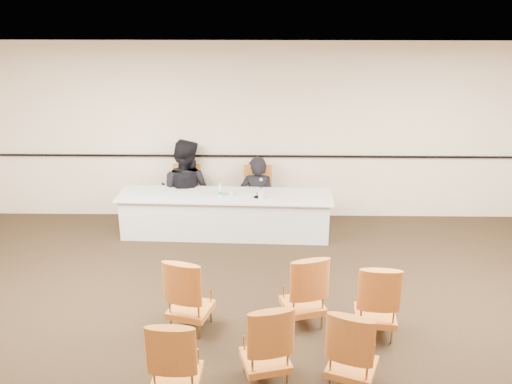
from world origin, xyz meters
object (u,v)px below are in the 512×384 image
at_px(aud_chair_front_right, 376,299).
at_px(aud_chair_back_mid, 266,341).
at_px(panelist_main_chair, 257,196).
at_px(water_bottle, 220,190).
at_px(panelist_second, 186,194).
at_px(panelist_main, 257,203).
at_px(aud_chair_back_left, 176,358).
at_px(panelist_second_chair, 186,195).
at_px(panel_table, 225,215).
at_px(coffee_cup, 261,195).
at_px(aud_chair_front_left, 190,293).
at_px(drinking_glass, 231,193).
at_px(aud_chair_back_right, 353,348).
at_px(aud_chair_front_mid, 303,289).
at_px(microphone, 257,189).

relative_size(aud_chair_front_right, aud_chair_back_mid, 1.00).
xyz_separation_m(panelist_main_chair, water_bottle, (-0.58, -0.56, 0.31)).
relative_size(panelist_main_chair, panelist_second, 0.49).
bearing_deg(panelist_main, aud_chair_back_left, 83.73).
relative_size(water_bottle, aud_chair_back_mid, 0.22).
bearing_deg(panelist_second_chair, panel_table, -35.63).
distance_m(water_bottle, coffee_cup, 0.66).
height_order(aud_chair_front_left, aud_chair_back_left, same).
height_order(panelist_second, water_bottle, panelist_second).
relative_size(panelist_main_chair, aud_chair_front_left, 1.00).
distance_m(aud_chair_front_right, aud_chair_back_mid, 1.52).
relative_size(panelist_second_chair, aud_chair_front_left, 1.00).
bearing_deg(aud_chair_front_right, drinking_glass, 128.63).
distance_m(panelist_second, water_bottle, 0.93).
distance_m(drinking_glass, aud_chair_back_right, 3.94).
bearing_deg(panelist_main, panelist_main_chair, -0.00).
bearing_deg(aud_chair_back_left, coffee_cup, 80.21).
distance_m(panelist_main_chair, aud_chair_front_left, 3.25).
bearing_deg(aud_chair_front_right, panelist_second, 133.44).
xyz_separation_m(panelist_second, aud_chair_front_mid, (1.81, -3.10, -0.01)).
bearing_deg(aud_chair_back_mid, aud_chair_front_right, 18.72).
height_order(panelist_main_chair, panelist_second_chair, same).
relative_size(panelist_second, aud_chair_back_mid, 2.02).
relative_size(panelist_main_chair, aud_chair_back_left, 1.00).
height_order(aud_chair_back_left, aud_chair_back_right, same).
bearing_deg(drinking_glass, panel_table, 163.11).
bearing_deg(aud_chair_front_mid, coffee_cup, 85.80).
xyz_separation_m(panelist_second, panelist_second_chair, (0.00, 0.00, -0.01)).
bearing_deg(panel_table, water_bottle, -141.82).
distance_m(panelist_main_chair, panelist_second_chair, 1.22).
height_order(coffee_cup, aud_chair_back_left, aud_chair_back_left).
bearing_deg(microphone, coffee_cup, -23.82).
bearing_deg(panelist_main_chair, panelist_second, -180.00).
bearing_deg(aud_chair_back_left, aud_chair_front_mid, 47.60).
bearing_deg(microphone, aud_chair_back_right, -51.30).
bearing_deg(aud_chair_back_mid, aud_chair_back_right, -20.87).
bearing_deg(aud_chair_back_right, aud_chair_back_mid, -164.91).
xyz_separation_m(panelist_main_chair, panelist_second_chair, (-1.22, 0.05, 0.00)).
distance_m(panelist_main_chair, aud_chair_back_right, 4.32).
distance_m(panelist_main_chair, coffee_cup, 0.73).
height_order(panelist_second_chair, coffee_cup, panelist_second_chair).
xyz_separation_m(aud_chair_back_left, aud_chair_back_right, (1.74, 0.18, 0.00)).
xyz_separation_m(microphone, coffee_cup, (0.06, -0.06, -0.08)).
height_order(aud_chair_front_left, aud_chair_back_right, same).
bearing_deg(coffee_cup, aud_chair_back_mid, -88.69).
xyz_separation_m(microphone, aud_chair_back_right, (1.01, -3.58, -0.35)).
bearing_deg(aud_chair_front_left, panelist_main, 93.44).
height_order(aud_chair_front_mid, aud_chair_back_mid, same).
height_order(panel_table, panelist_second_chair, panelist_second_chair).
relative_size(panel_table, panelist_second, 1.78).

